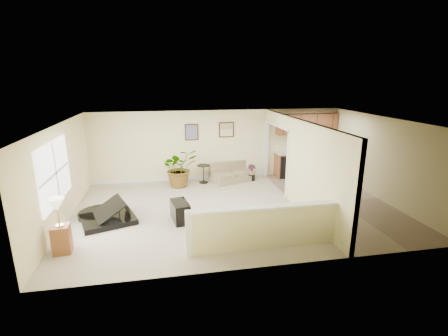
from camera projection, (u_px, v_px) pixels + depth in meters
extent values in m
plane|color=#BCAD92|center=(236.00, 208.00, 9.26)|extent=(9.00, 9.00, 0.00)
cube|color=beige|center=(218.00, 145.00, 11.76)|extent=(9.00, 0.04, 2.50)
cube|color=beige|center=(271.00, 208.00, 6.08)|extent=(9.00, 0.04, 2.50)
cube|color=beige|center=(61.00, 175.00, 8.13)|extent=(0.04, 6.00, 2.50)
cube|color=beige|center=(382.00, 159.00, 9.71)|extent=(0.04, 6.00, 2.50)
cube|color=silver|center=(237.00, 121.00, 8.59)|extent=(9.00, 6.00, 0.04)
cube|color=tan|center=(337.00, 201.00, 9.81)|extent=(2.70, 6.00, 0.01)
cube|color=beige|center=(317.00, 175.00, 8.10)|extent=(0.12, 3.60, 2.50)
cube|color=beige|center=(278.00, 119.00, 10.64)|extent=(0.12, 2.35, 0.40)
cube|color=beige|center=(266.00, 228.00, 6.98)|extent=(3.30, 0.12, 0.95)
cube|color=white|center=(266.00, 207.00, 6.85)|extent=(3.40, 0.22, 0.05)
cube|color=white|center=(189.00, 234.00, 6.68)|extent=(0.14, 0.14, 1.00)
cube|color=white|center=(54.00, 173.00, 7.61)|extent=(0.05, 2.15, 1.45)
cube|color=#3A2315|center=(192.00, 132.00, 11.44)|extent=(0.48, 0.03, 0.58)
cube|color=#7B4E68|center=(192.00, 132.00, 11.42)|extent=(0.40, 0.01, 0.50)
cube|color=#3A2315|center=(226.00, 130.00, 11.64)|extent=(0.55, 0.03, 0.55)
cube|color=white|center=(226.00, 130.00, 11.63)|extent=(0.46, 0.01, 0.46)
cube|color=#955431|center=(305.00, 164.00, 12.27)|extent=(2.30, 0.60, 0.90)
cube|color=beige|center=(306.00, 152.00, 12.15)|extent=(2.36, 0.65, 0.04)
cube|color=black|center=(285.00, 166.00, 12.13)|extent=(0.60, 0.60, 0.84)
cube|color=#955431|center=(307.00, 124.00, 11.98)|extent=(2.30, 0.35, 0.75)
cube|color=black|center=(106.00, 197.00, 8.22)|extent=(1.58, 1.47, 0.27)
cylinder|color=black|center=(104.00, 191.00, 8.66)|extent=(1.10, 1.10, 0.27)
cube|color=white|center=(137.00, 196.00, 8.36)|extent=(0.48, 0.90, 0.02)
cube|color=black|center=(102.00, 187.00, 8.22)|extent=(1.29, 1.30, 0.60)
cube|color=black|center=(180.00, 211.00, 8.41)|extent=(0.51, 0.82, 0.51)
cube|color=#96805F|center=(232.00, 175.00, 11.68)|extent=(1.67, 1.27, 0.41)
cube|color=#96805F|center=(230.00, 162.00, 11.87)|extent=(1.46, 0.67, 0.43)
cube|color=#96805F|center=(214.00, 169.00, 11.49)|extent=(0.44, 0.85, 0.16)
cube|color=#96805F|center=(250.00, 167.00, 11.72)|extent=(0.44, 0.85, 0.16)
cylinder|color=black|center=(204.00, 182.00, 11.53)|extent=(0.32, 0.32, 0.03)
cylinder|color=black|center=(203.00, 174.00, 11.44)|extent=(0.03, 0.03, 0.63)
cylinder|color=black|center=(203.00, 165.00, 11.36)|extent=(0.45, 0.45, 0.03)
cylinder|color=black|center=(180.00, 182.00, 11.15)|extent=(0.37, 0.37, 0.26)
imported|color=#1B4615|center=(180.00, 168.00, 11.01)|extent=(1.43, 1.33, 1.31)
cylinder|color=black|center=(251.00, 177.00, 11.78)|extent=(0.31, 0.31, 0.21)
imported|color=#1B4615|center=(251.00, 172.00, 11.73)|extent=(0.35, 0.35, 0.59)
cube|color=#955431|center=(62.00, 239.00, 6.86)|extent=(0.39, 0.39, 0.62)
cylinder|color=gold|center=(60.00, 225.00, 6.78)|extent=(0.16, 0.16, 0.02)
cylinder|color=gold|center=(58.00, 216.00, 6.72)|extent=(0.03, 0.03, 0.41)
cone|color=beige|center=(56.00, 205.00, 6.65)|extent=(0.33, 0.33, 0.27)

